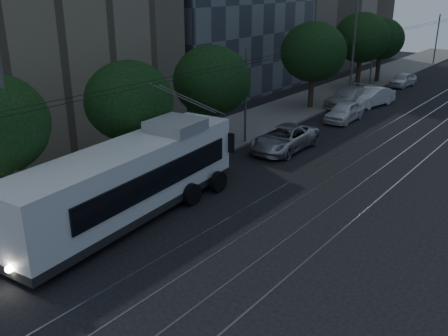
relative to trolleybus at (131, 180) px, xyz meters
name	(u,v)px	position (x,y,z in m)	size (l,w,h in m)	color
ground	(210,224)	(3.15, 1.50, -1.74)	(120.00, 120.00, 0.00)	black
sidewalk	(294,108)	(-4.35, 21.50, -1.66)	(5.00, 90.00, 0.15)	slate
tram_rails	(419,130)	(5.65, 21.50, -1.73)	(4.52, 90.00, 0.02)	#93939B
overhead_wires	(325,69)	(-1.82, 21.50, 1.73)	(2.23, 90.00, 6.00)	black
trolleybus	(131,180)	(0.00, 0.00, 0.00)	(3.81, 12.70, 5.63)	white
pickup_silver	(284,138)	(0.45, 11.99, -1.00)	(2.44, 5.29, 1.47)	#ACAEB4
car_white_a	(345,111)	(0.45, 20.50, -1.02)	(1.71, 4.24, 1.45)	white
car_white_b	(349,97)	(-1.15, 24.86, -0.95)	(2.20, 5.41, 1.57)	#B3B4B8
car_white_c	(372,97)	(0.17, 26.25, -0.97)	(1.62, 4.65, 1.53)	silver
car_white_d	(403,80)	(-0.58, 35.97, -1.09)	(1.54, 3.82, 1.30)	white
tree_1	(129,101)	(-3.35, 3.14, 2.38)	(4.45, 4.45, 6.14)	black
tree_2	(212,81)	(-3.35, 9.69, 2.42)	(4.64, 4.64, 6.26)	black
tree_3	(313,52)	(-3.35, 22.31, 2.78)	(5.14, 5.14, 6.84)	black
tree_4	(362,38)	(-3.35, 31.50, 3.11)	(5.02, 5.02, 7.12)	black
tree_5	(381,39)	(-3.35, 36.38, 2.58)	(4.50, 4.50, 6.37)	black
streetlamp_near	(8,79)	(-1.62, -3.97, 4.73)	(2.59, 0.44, 10.81)	#565658
streetlamp_far	(361,22)	(-1.62, 26.87, 4.82)	(2.63, 0.44, 10.99)	#565658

